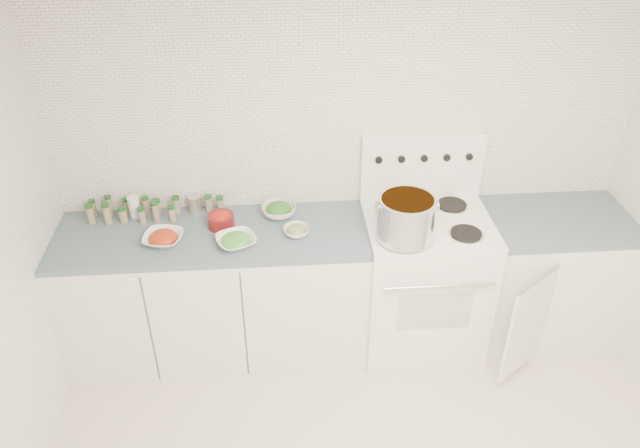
{
  "coord_description": "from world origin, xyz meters",
  "views": [
    {
      "loc": [
        -0.42,
        -1.9,
        2.97
      ],
      "look_at": [
        -0.18,
        1.14,
        0.97
      ],
      "focal_mm": 35.0,
      "sensor_mm": 36.0,
      "label": 1
    }
  ],
  "objects_px": {
    "stock_pot": "(406,217)",
    "bowl_tomato": "(163,238)",
    "stove": "(422,277)",
    "bowl_snowpea": "(236,241)"
  },
  "relations": [
    {
      "from": "bowl_tomato",
      "to": "bowl_snowpea",
      "type": "distance_m",
      "value": 0.42
    },
    {
      "from": "stock_pot",
      "to": "bowl_tomato",
      "type": "distance_m",
      "value": 1.4
    },
    {
      "from": "stove",
      "to": "bowl_tomato",
      "type": "distance_m",
      "value": 1.63
    },
    {
      "from": "stove",
      "to": "stock_pot",
      "type": "height_order",
      "value": "stove"
    },
    {
      "from": "stove",
      "to": "stock_pot",
      "type": "bearing_deg",
      "value": -135.16
    },
    {
      "from": "bowl_tomato",
      "to": "bowl_snowpea",
      "type": "bearing_deg",
      "value": -7.87
    },
    {
      "from": "bowl_tomato",
      "to": "bowl_snowpea",
      "type": "height_order",
      "value": "same"
    },
    {
      "from": "stove",
      "to": "bowl_tomato",
      "type": "relative_size",
      "value": 5.28
    },
    {
      "from": "stock_pot",
      "to": "bowl_tomato",
      "type": "height_order",
      "value": "stock_pot"
    },
    {
      "from": "stove",
      "to": "stock_pot",
      "type": "distance_m",
      "value": 0.64
    }
  ]
}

